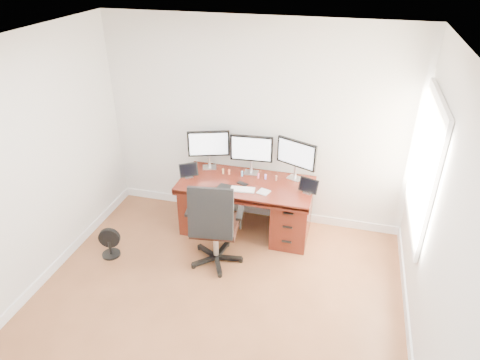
% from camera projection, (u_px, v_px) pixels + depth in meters
% --- Properties ---
extents(ground, '(4.50, 4.50, 0.00)m').
position_uv_depth(ground, '(201.00, 334.00, 4.27)').
color(ground, brown).
rests_on(ground, ground).
extents(back_wall, '(4.00, 0.10, 2.70)m').
position_uv_depth(back_wall, '(255.00, 125.00, 5.51)').
color(back_wall, silver).
rests_on(back_wall, ground).
extents(right_wall, '(0.10, 4.50, 2.70)m').
position_uv_depth(right_wall, '(446.00, 254.00, 3.25)').
color(right_wall, silver).
rests_on(right_wall, ground).
extents(desk, '(1.70, 0.80, 0.75)m').
position_uv_depth(desk, '(247.00, 204.00, 5.62)').
color(desk, '#49170E').
rests_on(desk, ground).
extents(office_chair, '(0.68, 0.68, 1.15)m').
position_uv_depth(office_chair, '(215.00, 238.00, 5.02)').
color(office_chair, black).
rests_on(office_chair, ground).
extents(floor_fan, '(0.27, 0.22, 0.38)m').
position_uv_depth(floor_fan, '(109.00, 243.00, 5.25)').
color(floor_fan, black).
rests_on(floor_fan, ground).
extents(monitor_left, '(0.53, 0.21, 0.53)m').
position_uv_depth(monitor_left, '(209.00, 145.00, 5.61)').
color(monitor_left, silver).
rests_on(monitor_left, desk).
extents(monitor_center, '(0.55, 0.15, 0.53)m').
position_uv_depth(monitor_center, '(251.00, 150.00, 5.48)').
color(monitor_center, silver).
rests_on(monitor_center, desk).
extents(monitor_right, '(0.52, 0.25, 0.53)m').
position_uv_depth(monitor_right, '(296.00, 155.00, 5.35)').
color(monitor_right, silver).
rests_on(monitor_right, desk).
extents(tablet_left, '(0.24, 0.19, 0.19)m').
position_uv_depth(tablet_left, '(188.00, 171.00, 5.51)').
color(tablet_left, silver).
rests_on(tablet_left, desk).
extents(tablet_right, '(0.25, 0.14, 0.19)m').
position_uv_depth(tablet_right, '(308.00, 187.00, 5.16)').
color(tablet_right, silver).
rests_on(tablet_right, desk).
extents(keyboard, '(0.31, 0.16, 0.01)m').
position_uv_depth(keyboard, '(243.00, 189.00, 5.25)').
color(keyboard, white).
rests_on(keyboard, desk).
extents(trackpad, '(0.17, 0.17, 0.01)m').
position_uv_depth(trackpad, '(264.00, 192.00, 5.21)').
color(trackpad, '#B8BABF').
rests_on(trackpad, desk).
extents(drawing_tablet, '(0.21, 0.15, 0.01)m').
position_uv_depth(drawing_tablet, '(226.00, 187.00, 5.32)').
color(drawing_tablet, black).
rests_on(drawing_tablet, desk).
extents(phone, '(0.15, 0.12, 0.01)m').
position_uv_depth(phone, '(242.00, 184.00, 5.39)').
color(phone, black).
rests_on(phone, desk).
extents(figurine_yellow, '(0.03, 0.03, 0.08)m').
position_uv_depth(figurine_yellow, '(223.00, 171.00, 5.61)').
color(figurine_yellow, tan).
rests_on(figurine_yellow, desk).
extents(figurine_orange, '(0.03, 0.03, 0.08)m').
position_uv_depth(figurine_orange, '(229.00, 172.00, 5.59)').
color(figurine_orange, '#E36641').
rests_on(figurine_orange, desk).
extents(figurine_blue, '(0.03, 0.03, 0.08)m').
position_uv_depth(figurine_blue, '(242.00, 173.00, 5.55)').
color(figurine_blue, '#65B5F3').
rests_on(figurine_blue, desk).
extents(figurine_pink, '(0.03, 0.03, 0.08)m').
position_uv_depth(figurine_pink, '(258.00, 175.00, 5.50)').
color(figurine_pink, '#E96489').
rests_on(figurine_pink, desk).
extents(figurine_purple, '(0.03, 0.03, 0.08)m').
position_uv_depth(figurine_purple, '(265.00, 176.00, 5.48)').
color(figurine_purple, '#9571D3').
rests_on(figurine_purple, desk).
extents(figurine_brown, '(0.03, 0.03, 0.08)m').
position_uv_depth(figurine_brown, '(276.00, 178.00, 5.45)').
color(figurine_brown, brown).
rests_on(figurine_brown, desk).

